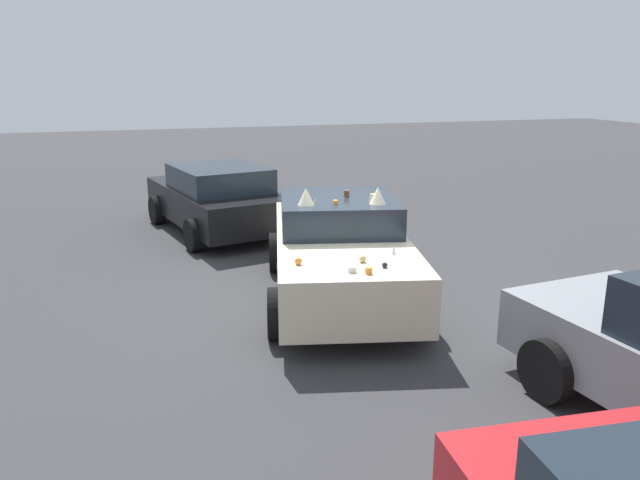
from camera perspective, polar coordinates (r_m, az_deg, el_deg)
ground_plane at (r=8.97m, az=1.83°, el=-5.40°), size 60.00×60.00×0.00m
art_car_decorated at (r=8.80m, az=1.84°, el=-0.86°), size 4.61×2.78×1.67m
parked_sedan_near_right at (r=12.72m, az=-9.59°, el=3.86°), size 4.28×2.61×1.38m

